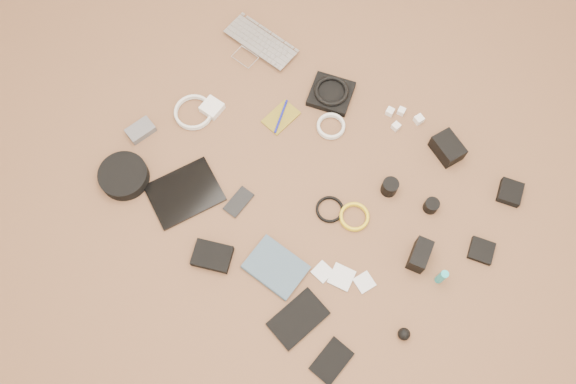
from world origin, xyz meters
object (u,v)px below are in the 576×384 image
Objects in this scene: paperback at (263,284)px; laptop at (254,49)px; dslr_camera at (447,148)px; phone at (239,202)px; headphone_case at (124,176)px; tablet at (185,193)px.

laptop is at bearing 40.06° from paperback.
dslr_camera is 1.05× the size of phone.
laptop reaches higher than phone.
laptop is at bearing 87.69° from headphone_case.
paperback is (-0.25, -0.86, -0.03)m from dslr_camera.
headphone_case is (-0.42, -0.19, 0.02)m from phone.
paperback reaches higher than tablet.
dslr_camera is 0.47× the size of tablet.
laptop is 2.58× the size of dslr_camera.
dslr_camera is 0.85m from phone.
tablet is at bearing 22.45° from headphone_case.
laptop is 2.71× the size of phone.
headphone_case reaches higher than tablet.
dslr_camera is 1.27m from headphone_case.
headphone_case is at bearing 89.42° from paperback.
laptop is at bearing 130.35° from tablet.
dslr_camera is (0.91, 0.09, 0.02)m from laptop.
phone is 0.57× the size of paperback.
paperback is (0.27, -0.20, 0.01)m from phone.
laptop is 0.70m from phone.
dslr_camera is 1.05m from tablet.
dslr_camera reaches higher than phone.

